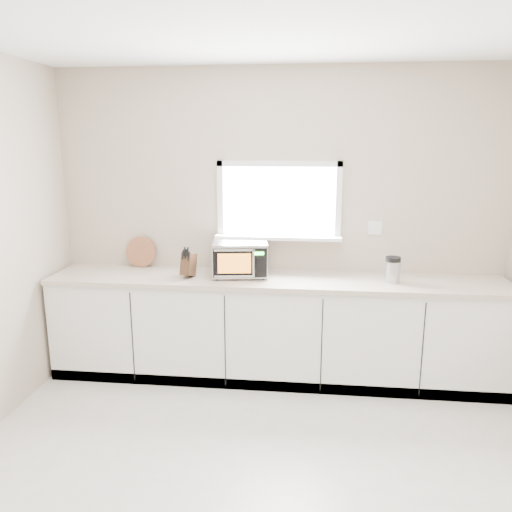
# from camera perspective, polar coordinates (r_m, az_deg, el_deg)

# --- Properties ---
(ground) EXTENTS (4.00, 4.00, 0.00)m
(ground) POSITION_cam_1_polar(r_m,az_deg,el_deg) (3.21, -0.32, -27.09)
(ground) COLOR beige
(ground) RESTS_ON ground
(back_wall) EXTENTS (4.00, 0.17, 2.70)m
(back_wall) POSITION_cam_1_polar(r_m,az_deg,el_deg) (4.50, 2.62, 3.99)
(back_wall) COLOR #B9A793
(back_wall) RESTS_ON ground
(cabinets) EXTENTS (3.92, 0.60, 0.88)m
(cabinets) POSITION_cam_1_polar(r_m,az_deg,el_deg) (4.45, 2.24, -8.42)
(cabinets) COLOR white
(cabinets) RESTS_ON ground
(countertop) EXTENTS (3.92, 0.64, 0.04)m
(countertop) POSITION_cam_1_polar(r_m,az_deg,el_deg) (4.30, 2.28, -2.75)
(countertop) COLOR beige
(countertop) RESTS_ON cabinets
(microwave) EXTENTS (0.52, 0.43, 0.30)m
(microwave) POSITION_cam_1_polar(r_m,az_deg,el_deg) (4.32, -1.85, -0.22)
(microwave) COLOR black
(microwave) RESTS_ON countertop
(knife_block) EXTENTS (0.13, 0.20, 0.27)m
(knife_block) POSITION_cam_1_polar(r_m,az_deg,el_deg) (4.33, -7.72, -0.89)
(knife_block) COLOR #492D1A
(knife_block) RESTS_ON countertop
(cutting_board) EXTENTS (0.29, 0.07, 0.29)m
(cutting_board) POSITION_cam_1_polar(r_m,az_deg,el_deg) (4.76, -13.02, 0.48)
(cutting_board) COLOR #98603A
(cutting_board) RESTS_ON countertop
(coffee_grinder) EXTENTS (0.16, 0.16, 0.22)m
(coffee_grinder) POSITION_cam_1_polar(r_m,az_deg,el_deg) (4.28, 15.34, -1.49)
(coffee_grinder) COLOR #ADAFB4
(coffee_grinder) RESTS_ON countertop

